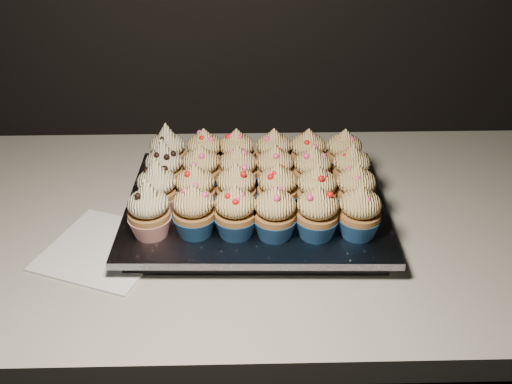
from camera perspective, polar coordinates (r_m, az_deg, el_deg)
The scene contains 28 objects.
worktop at distance 0.98m, azimuth -13.74°, elevation -3.18°, with size 2.44×0.64×0.04m, color silver.
napkin at distance 0.90m, azimuth -14.84°, elevation -5.53°, with size 0.17×0.17×0.00m, color white.
baking_tray at distance 0.93m, azimuth 0.00°, elevation -2.04°, with size 0.38×0.29×0.02m, color black.
foil_lining at distance 0.92m, azimuth 0.00°, elevation -1.16°, with size 0.41×0.32×0.01m, color silver.
cupcake_0 at distance 0.84m, azimuth -10.66°, elevation -1.89°, with size 0.06×0.06×0.10m.
cupcake_1 at distance 0.83m, azimuth -6.22°, elevation -1.94°, with size 0.06×0.06×0.08m.
cupcake_2 at distance 0.82m, azimuth -2.07°, elevation -2.03°, with size 0.06×0.06×0.08m.
cupcake_3 at distance 0.82m, azimuth 1.91°, elevation -2.18°, with size 0.06×0.06×0.08m.
cupcake_4 at distance 0.82m, azimuth 6.14°, elevation -2.14°, with size 0.06×0.06×0.08m.
cupcake_5 at distance 0.83m, azimuth 10.32°, elevation -2.04°, with size 0.06×0.06×0.08m.
cupcake_6 at distance 0.89m, azimuth -9.84°, elevation 0.31°, with size 0.06×0.06×0.10m.
cupcake_7 at distance 0.88m, azimuth -6.05°, elevation 0.17°, with size 0.06×0.06×0.08m.
cupcake_8 at distance 0.88m, azimuth -1.98°, elevation 0.26°, with size 0.06×0.06×0.08m.
cupcake_9 at distance 0.88m, azimuth 2.14°, elevation 0.27°, with size 0.06×0.06×0.08m.
cupcake_10 at distance 0.87m, azimuth 6.07°, elevation 0.07°, with size 0.06×0.06×0.08m.
cupcake_11 at distance 0.89m, azimuth 9.91°, elevation 0.19°, with size 0.06×0.06×0.08m.
cupcake_12 at distance 0.94m, azimuth -9.15°, elevation 2.29°, with size 0.06×0.06×0.10m.
cupcake_13 at distance 0.93m, azimuth -5.50°, elevation 2.23°, with size 0.06×0.06×0.08m.
cupcake_14 at distance 0.92m, azimuth -1.80°, elevation 2.12°, with size 0.06×0.06×0.08m.
cupcake_15 at distance 0.93m, azimuth 1.88°, elevation 2.19°, with size 0.06×0.06×0.08m.
cupcake_16 at distance 0.93m, azimuth 5.65°, elevation 2.07°, with size 0.06×0.06×0.08m.
cupcake_17 at distance 0.94m, azimuth 9.47°, elevation 2.17°, with size 0.06×0.06×0.08m.
cupcake_18 at distance 0.99m, azimuth -8.81°, elevation 3.98°, with size 0.06×0.06×0.10m.
cupcake_19 at distance 0.98m, azimuth -5.14°, elevation 3.90°, with size 0.06×0.06×0.08m.
cupcake_20 at distance 0.98m, azimuth -1.93°, elevation 3.89°, with size 0.06×0.06×0.08m.
cupcake_21 at distance 0.98m, azimuth 1.77°, elevation 3.91°, with size 0.06×0.06×0.08m.
cupcake_22 at distance 0.98m, azimuth 5.19°, elevation 3.88°, with size 0.06×0.06×0.08m.
cupcake_23 at distance 0.99m, azimuth 8.75°, elevation 3.82°, with size 0.06×0.06×0.08m.
Camera 1 is at (0.21, 0.91, 1.43)m, focal length 40.00 mm.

